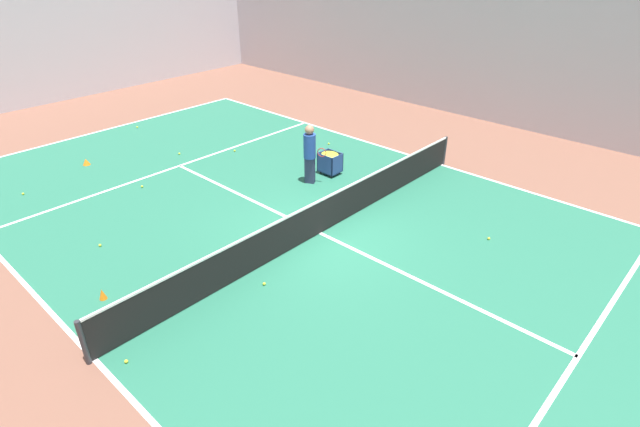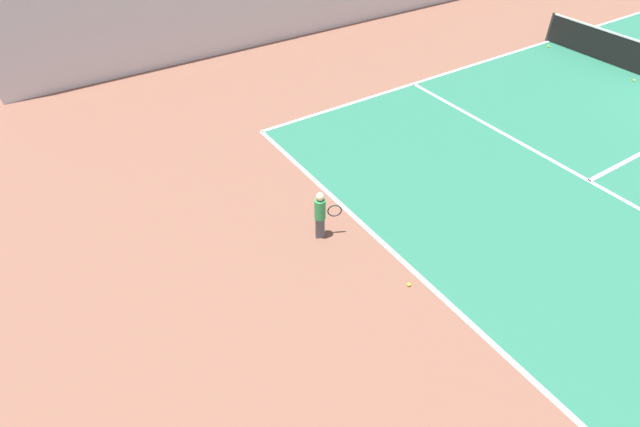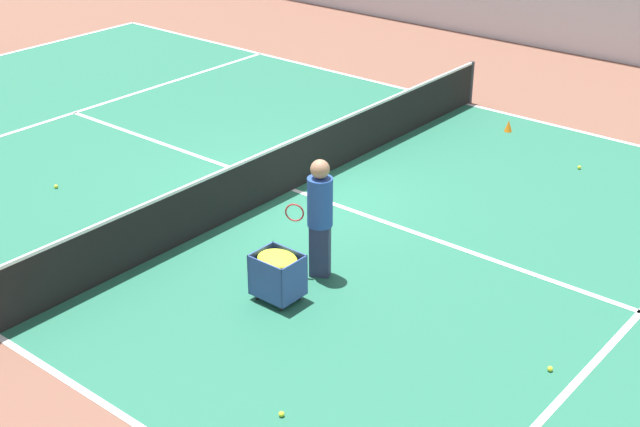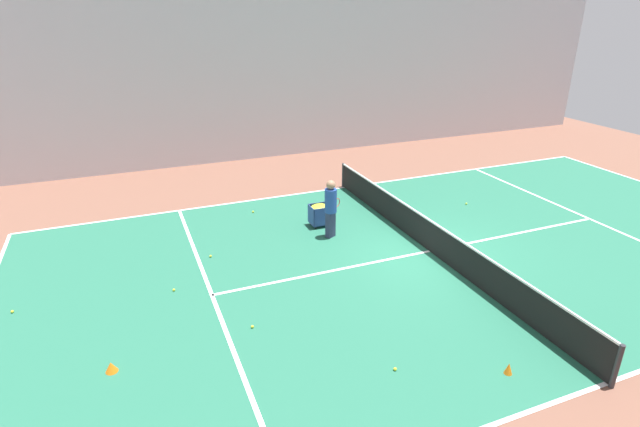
{
  "view_description": "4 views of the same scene",
  "coord_description": "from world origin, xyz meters",
  "px_view_note": "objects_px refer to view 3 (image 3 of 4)",
  "views": [
    {
      "loc": [
        -8.05,
        -7.44,
        6.66
      ],
      "look_at": [
        0.0,
        0.0,
        0.58
      ],
      "focal_mm": 28.0,
      "sensor_mm": 36.0,
      "label": 1
    },
    {
      "loc": [
        4.36,
        -16.47,
        6.66
      ],
      "look_at": [
        -1.76,
        -12.5,
        0.59
      ],
      "focal_mm": 28.0,
      "sensor_mm": 36.0,
      "label": 2
    },
    {
      "loc": [
        10.86,
        9.56,
        6.66
      ],
      "look_at": [
        2.02,
        2.29,
        1.02
      ],
      "focal_mm": 50.0,
      "sensor_mm": 36.0,
      "label": 3
    },
    {
      "loc": [
        -10.88,
        7.89,
        6.66
      ],
      "look_at": [
        2.93,
        2.27,
        0.43
      ],
      "focal_mm": 28.0,
      "sensor_mm": 36.0,
      "label": 4
    }
  ],
  "objects_px": {
    "tennis_net": "(293,164)",
    "coach_at_net": "(320,211)",
    "ball_cart": "(277,268)",
    "training_cone_0": "(508,126)"
  },
  "relations": [
    {
      "from": "tennis_net",
      "to": "coach_at_net",
      "type": "height_order",
      "value": "coach_at_net"
    },
    {
      "from": "coach_at_net",
      "to": "training_cone_0",
      "type": "distance_m",
      "value": 7.17
    },
    {
      "from": "coach_at_net",
      "to": "ball_cart",
      "type": "height_order",
      "value": "coach_at_net"
    },
    {
      "from": "ball_cart",
      "to": "training_cone_0",
      "type": "bearing_deg",
      "value": -174.81
    },
    {
      "from": "ball_cart",
      "to": "training_cone_0",
      "type": "distance_m",
      "value": 8.02
    },
    {
      "from": "training_cone_0",
      "to": "tennis_net",
      "type": "bearing_deg",
      "value": -17.03
    },
    {
      "from": "ball_cart",
      "to": "training_cone_0",
      "type": "height_order",
      "value": "ball_cart"
    },
    {
      "from": "tennis_net",
      "to": "ball_cart",
      "type": "bearing_deg",
      "value": 37.78
    },
    {
      "from": "tennis_net",
      "to": "coach_at_net",
      "type": "distance_m",
      "value": 3.1
    },
    {
      "from": "tennis_net",
      "to": "training_cone_0",
      "type": "relative_size",
      "value": 50.93
    }
  ]
}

